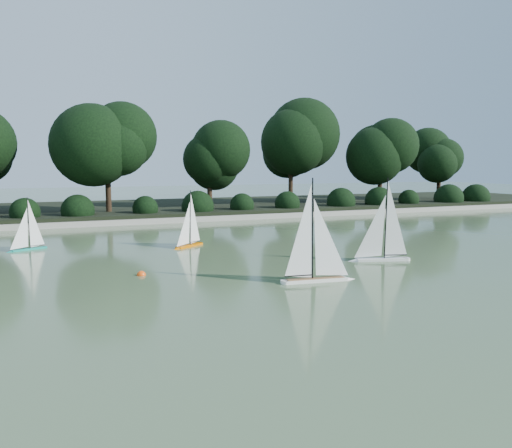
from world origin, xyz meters
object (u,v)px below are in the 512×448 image
Objects in this scene: sailboat_white_b at (321,265)px; sailboat_teal at (25,242)px; sailboat_orange at (187,238)px; sailboat_white_a at (377,247)px; race_buoy at (141,275)px.

sailboat_teal is at bearing 131.59° from sailboat_white_b.
sailboat_orange is (-1.18, 4.41, -0.06)m from sailboat_white_b.
sailboat_teal is (-6.79, 4.23, -0.08)m from sailboat_white_a.
sailboat_orange is 1.11× the size of sailboat_teal.
sailboat_teal is at bearing 164.76° from sailboat_orange.
sailboat_white_a is 1.39× the size of sailboat_teal.
sailboat_white_b is at bearing -31.05° from race_buoy.
sailboat_teal is (-4.78, 5.39, -0.08)m from sailboat_white_b.
sailboat_teal is 8.11× the size of race_buoy.
race_buoy is at bearing -61.47° from sailboat_teal.
sailboat_orange reaches higher than race_buoy.
sailboat_white_b reaches higher than race_buoy.
sailboat_white_b is 7.21m from sailboat_teal.
sailboat_teal is at bearing 148.05° from sailboat_white_a.
race_buoy is at bearing -119.87° from sailboat_orange.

